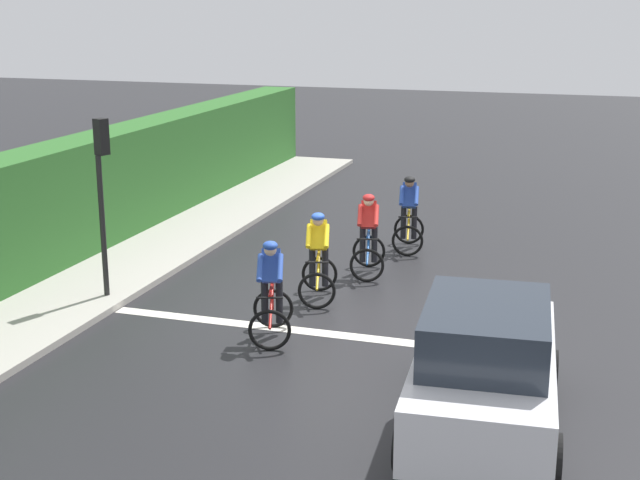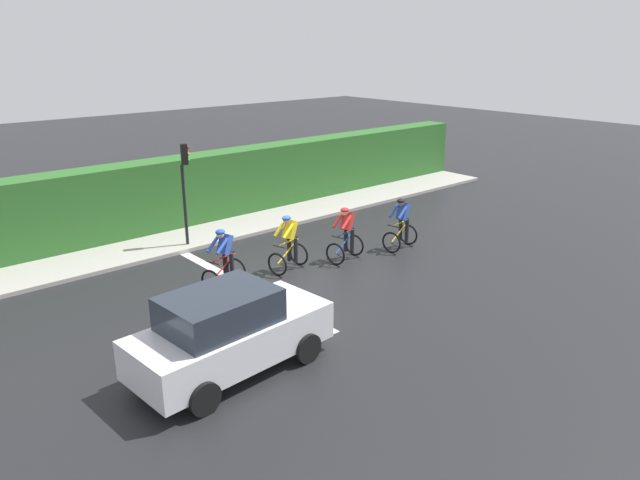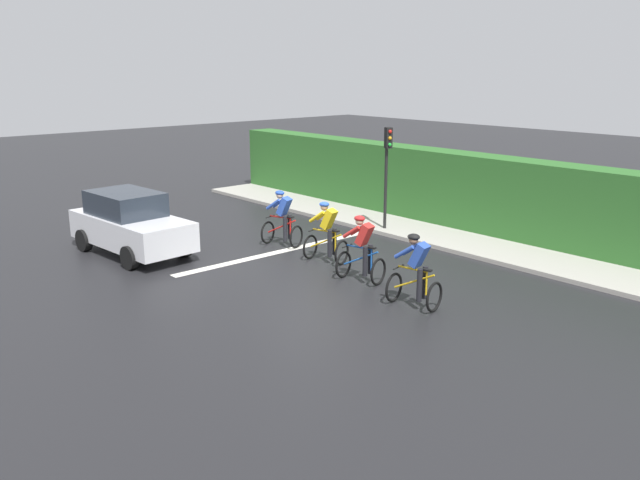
{
  "view_description": "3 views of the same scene",
  "coord_description": "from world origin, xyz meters",
  "px_view_note": "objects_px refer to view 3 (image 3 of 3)",
  "views": [
    {
      "loc": [
        4.48,
        -14.38,
        5.34
      ],
      "look_at": [
        -0.21,
        0.34,
        1.18
      ],
      "focal_mm": 50.09,
      "sensor_mm": 36.0,
      "label": 1
    },
    {
      "loc": [
        12.39,
        -9.28,
        6.35
      ],
      "look_at": [
        0.8,
        0.73,
        1.14
      ],
      "focal_mm": 33.16,
      "sensor_mm": 36.0,
      "label": 2
    },
    {
      "loc": [
        11.13,
        13.13,
        5.15
      ],
      "look_at": [
        0.34,
        0.93,
        0.82
      ],
      "focal_mm": 36.63,
      "sensor_mm": 36.0,
      "label": 3
    }
  ],
  "objects_px": {
    "car_white": "(130,223)",
    "cyclist_mid": "(327,234)",
    "cyclist_second": "(362,250)",
    "traffic_light_near_crossing": "(387,163)",
    "cyclist_fourth": "(283,220)",
    "cyclist_lead": "(416,273)"
  },
  "relations": [
    {
      "from": "traffic_light_near_crossing",
      "to": "cyclist_mid",
      "type": "bearing_deg",
      "value": 18.58
    },
    {
      "from": "cyclist_mid",
      "to": "car_white",
      "type": "bearing_deg",
      "value": -50.2
    },
    {
      "from": "car_white",
      "to": "cyclist_mid",
      "type": "bearing_deg",
      "value": 129.8
    },
    {
      "from": "cyclist_lead",
      "to": "cyclist_mid",
      "type": "distance_m",
      "value": 3.94
    },
    {
      "from": "cyclist_second",
      "to": "cyclist_fourth",
      "type": "relative_size",
      "value": 1.0
    },
    {
      "from": "traffic_light_near_crossing",
      "to": "cyclist_second",
      "type": "bearing_deg",
      "value": 36.42
    },
    {
      "from": "traffic_light_near_crossing",
      "to": "car_white",
      "type": "bearing_deg",
      "value": -23.11
    },
    {
      "from": "cyclist_mid",
      "to": "car_white",
      "type": "xyz_separation_m",
      "value": [
        3.59,
        -4.31,
        0.08
      ]
    },
    {
      "from": "cyclist_fourth",
      "to": "traffic_light_near_crossing",
      "type": "xyz_separation_m",
      "value": [
        -3.51,
        0.86,
        1.43
      ]
    },
    {
      "from": "cyclist_fourth",
      "to": "traffic_light_near_crossing",
      "type": "height_order",
      "value": "traffic_light_near_crossing"
    },
    {
      "from": "car_white",
      "to": "traffic_light_near_crossing",
      "type": "relative_size",
      "value": 1.26
    },
    {
      "from": "cyclist_lead",
      "to": "cyclist_second",
      "type": "relative_size",
      "value": 1.0
    },
    {
      "from": "cyclist_fourth",
      "to": "traffic_light_near_crossing",
      "type": "distance_m",
      "value": 3.89
    },
    {
      "from": "cyclist_mid",
      "to": "cyclist_fourth",
      "type": "distance_m",
      "value": 2.09
    },
    {
      "from": "cyclist_second",
      "to": "traffic_light_near_crossing",
      "type": "height_order",
      "value": "traffic_light_near_crossing"
    },
    {
      "from": "cyclist_lead",
      "to": "cyclist_fourth",
      "type": "bearing_deg",
      "value": -99.4
    },
    {
      "from": "cyclist_second",
      "to": "car_white",
      "type": "bearing_deg",
      "value": -62.98
    },
    {
      "from": "car_white",
      "to": "cyclist_second",
      "type": "bearing_deg",
      "value": 117.02
    },
    {
      "from": "cyclist_fourth",
      "to": "car_white",
      "type": "relative_size",
      "value": 0.39
    },
    {
      "from": "cyclist_fourth",
      "to": "cyclist_second",
      "type": "bearing_deg",
      "value": 81.26
    },
    {
      "from": "cyclist_second",
      "to": "cyclist_mid",
      "type": "height_order",
      "value": "same"
    },
    {
      "from": "cyclist_lead",
      "to": "car_white",
      "type": "relative_size",
      "value": 0.39
    }
  ]
}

